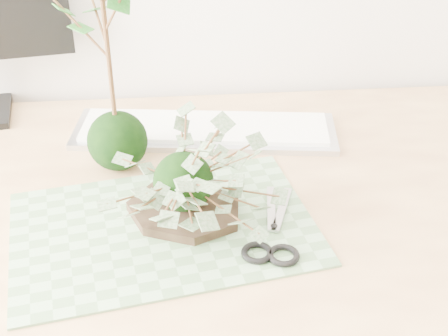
# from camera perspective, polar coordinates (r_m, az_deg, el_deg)

# --- Properties ---
(desk) EXTENTS (1.60, 0.70, 0.74)m
(desk) POSITION_cam_1_polar(r_m,az_deg,el_deg) (1.07, -1.84, -5.93)
(desk) COLOR tan
(desk) RESTS_ON ground_plane
(cutting_mat) EXTENTS (0.49, 0.37, 0.00)m
(cutting_mat) POSITION_cam_1_polar(r_m,az_deg,el_deg) (0.94, -5.53, -5.47)
(cutting_mat) COLOR #53794C
(cutting_mat) RESTS_ON desk
(stone_dish) EXTENTS (0.24, 0.24, 0.01)m
(stone_dish) POSITION_cam_1_polar(r_m,az_deg,el_deg) (0.96, -3.62, -3.87)
(stone_dish) COLOR black
(stone_dish) RESTS_ON cutting_mat
(ivy_kokedama) EXTENTS (0.34, 0.34, 0.18)m
(ivy_kokedama) POSITION_cam_1_polar(r_m,az_deg,el_deg) (0.90, -3.83, 0.99)
(ivy_kokedama) COLOR black
(ivy_kokedama) RESTS_ON stone_dish
(keyboard) EXTENTS (0.50, 0.21, 0.02)m
(keyboard) POSITION_cam_1_polar(r_m,az_deg,el_deg) (1.17, -1.77, 3.52)
(keyboard) COLOR #B8B8BF
(keyboard) RESTS_ON desk
(scissors) EXTENTS (0.09, 0.19, 0.01)m
(scissors) POSITION_cam_1_polar(r_m,az_deg,el_deg) (0.90, 4.81, -6.87)
(scissors) COLOR gray
(scissors) RESTS_ON cutting_mat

